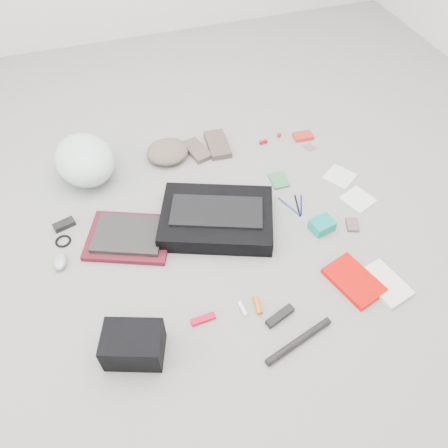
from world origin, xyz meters
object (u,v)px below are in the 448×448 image
object	(u,v)px
bike_helmet	(85,160)
messenger_bag	(217,218)
book_red	(354,281)
accordion_wallet	(322,225)
camera_bag	(133,345)
laptop	(128,234)

from	to	relation	value
bike_helmet	messenger_bag	bearing A→B (deg)	-59.21
book_red	accordion_wallet	bearing A→B (deg)	72.33
camera_bag	book_red	size ratio (longest dim) A/B	0.91
book_red	accordion_wallet	world-z (taller)	accordion_wallet
laptop	accordion_wallet	xyz separation A→B (m)	(0.87, -0.22, -0.01)
book_red	camera_bag	bearing A→B (deg)	164.50
laptop	book_red	size ratio (longest dim) A/B	1.29
messenger_bag	laptop	distance (m)	0.41
messenger_bag	camera_bag	size ratio (longest dim) A/B	2.38
laptop	bike_helmet	distance (m)	0.51
laptop	accordion_wallet	size ratio (longest dim) A/B	2.96
book_red	accordion_wallet	xyz separation A→B (m)	(0.00, 0.31, 0.01)
book_red	laptop	bearing A→B (deg)	131.42
book_red	messenger_bag	bearing A→B (deg)	115.76
bike_helmet	accordion_wallet	bearing A→B (deg)	-50.01
messenger_bag	camera_bag	distance (m)	0.71
messenger_bag	accordion_wallet	distance (m)	0.49
messenger_bag	laptop	size ratio (longest dim) A/B	1.68
messenger_bag	book_red	world-z (taller)	messenger_bag
laptop	bike_helmet	size ratio (longest dim) A/B	0.85
messenger_bag	laptop	xyz separation A→B (m)	(-0.41, 0.04, -0.01)
bike_helmet	camera_bag	xyz separation A→B (m)	(0.05, -1.05, -0.04)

